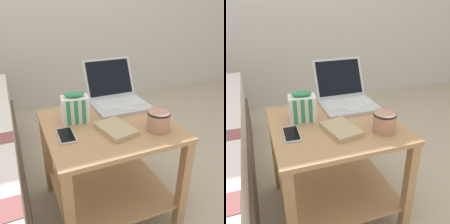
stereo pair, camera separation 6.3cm
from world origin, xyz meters
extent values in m
plane|color=tan|center=(0.00, 0.00, 0.00)|extent=(8.00, 8.00, 0.00)
cube|color=tan|center=(0.00, 0.00, 0.52)|extent=(0.62, 0.58, 0.02)
cube|color=tan|center=(0.00, 0.00, 0.13)|extent=(0.58, 0.54, 0.02)
cube|color=tan|center=(-0.28, -0.27, 0.26)|extent=(0.04, 0.04, 0.51)
cube|color=tan|center=(0.28, -0.27, 0.26)|extent=(0.04, 0.04, 0.51)
cube|color=tan|center=(-0.28, 0.27, 0.26)|extent=(0.04, 0.04, 0.51)
cube|color=tan|center=(0.28, 0.27, 0.26)|extent=(0.04, 0.04, 0.51)
cube|color=#B7BABC|center=(0.14, 0.16, 0.54)|extent=(0.30, 0.24, 0.02)
cube|color=silver|center=(0.14, 0.18, 0.56)|extent=(0.26, 0.13, 0.00)
cube|color=silver|center=(0.14, 0.09, 0.55)|extent=(0.08, 0.05, 0.00)
cube|color=#B7BABC|center=(0.14, 0.33, 0.66)|extent=(0.30, 0.11, 0.22)
cube|color=black|center=(0.14, 0.33, 0.66)|extent=(0.27, 0.09, 0.19)
cube|color=yellow|center=(0.23, 0.34, 0.67)|extent=(0.04, 0.02, 0.03)
cube|color=green|center=(0.06, 0.36, 0.71)|extent=(0.04, 0.01, 0.02)
cylinder|color=tan|center=(0.19, -0.15, 0.58)|extent=(0.10, 0.10, 0.09)
cylinder|color=black|center=(0.19, -0.15, 0.62)|extent=(0.11, 0.11, 0.01)
cylinder|color=black|center=(0.19, -0.15, 0.61)|extent=(0.10, 0.10, 0.01)
torus|color=tan|center=(0.19, -0.09, 0.58)|extent=(0.02, 0.07, 0.07)
cube|color=white|center=(-0.14, 0.09, 0.60)|extent=(0.14, 0.10, 0.13)
cube|color=#338C59|center=(-0.18, 0.05, 0.60)|extent=(0.02, 0.00, 0.12)
cube|color=#338C59|center=(-0.15, 0.04, 0.60)|extent=(0.02, 0.00, 0.12)
cube|color=#338C59|center=(-0.11, 0.04, 0.60)|extent=(0.02, 0.00, 0.12)
ellipsoid|color=#338C59|center=(-0.14, 0.09, 0.68)|extent=(0.11, 0.06, 0.03)
cube|color=#B7BABC|center=(-0.22, -0.05, 0.54)|extent=(0.08, 0.14, 0.01)
cube|color=black|center=(-0.22, -0.05, 0.55)|extent=(0.07, 0.13, 0.00)
cube|color=tan|center=(0.00, -0.09, 0.55)|extent=(0.17, 0.21, 0.02)
cube|color=white|center=(0.00, -0.09, 0.55)|extent=(0.16, 0.20, 0.02)
camera|label=1|loc=(-0.41, -1.01, 1.10)|focal=40.00mm
camera|label=2|loc=(-0.35, -1.04, 1.10)|focal=40.00mm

